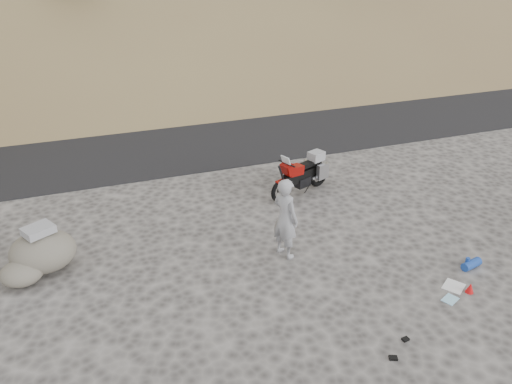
% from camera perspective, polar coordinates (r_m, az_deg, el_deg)
% --- Properties ---
extents(ground, '(140.00, 140.00, 0.00)m').
position_cam_1_polar(ground, '(10.34, 9.21, -8.64)').
color(ground, '#3E3B39').
rests_on(ground, ground).
extents(road, '(120.00, 7.00, 0.05)m').
position_cam_1_polar(road, '(17.85, -4.63, 7.20)').
color(road, black).
rests_on(road, ground).
extents(motorcycle, '(1.95, 1.02, 1.22)m').
position_cam_1_polar(motorcycle, '(13.02, 5.41, 2.05)').
color(motorcycle, black).
rests_on(motorcycle, ground).
extents(man, '(0.63, 0.75, 1.76)m').
position_cam_1_polar(man, '(10.65, 3.24, -7.11)').
color(man, '#929398').
rests_on(man, ground).
extents(boulder, '(1.53, 1.40, 1.01)m').
position_cam_1_polar(boulder, '(10.82, -23.18, -6.15)').
color(boulder, '#58544C').
rests_on(boulder, ground).
extents(small_rock, '(0.90, 0.84, 0.48)m').
position_cam_1_polar(small_rock, '(10.67, -25.19, -8.36)').
color(small_rock, '#58544C').
rests_on(small_rock, ground).
extents(gear_white_cloth, '(0.53, 0.51, 0.01)m').
position_cam_1_polar(gear_white_cloth, '(10.44, 21.65, -9.99)').
color(gear_white_cloth, white).
rests_on(gear_white_cloth, ground).
extents(gear_blue_mat, '(0.48, 0.28, 0.18)m').
position_cam_1_polar(gear_blue_mat, '(11.07, 23.40, -7.58)').
color(gear_blue_mat, '#1A3F9C').
rests_on(gear_blue_mat, ground).
extents(gear_bottle, '(0.10, 0.10, 0.23)m').
position_cam_1_polar(gear_bottle, '(11.03, 22.98, -7.45)').
color(gear_bottle, '#1A3F9C').
rests_on(gear_bottle, ground).
extents(gear_funnel, '(0.21, 0.21, 0.20)m').
position_cam_1_polar(gear_funnel, '(10.35, 23.27, -10.04)').
color(gear_funnel, red).
rests_on(gear_funnel, ground).
extents(gear_glove_a, '(0.16, 0.14, 0.04)m').
position_cam_1_polar(gear_glove_a, '(8.60, 15.41, -17.82)').
color(gear_glove_a, black).
rests_on(gear_glove_a, ground).
extents(gear_glove_b, '(0.13, 0.10, 0.04)m').
position_cam_1_polar(gear_glove_b, '(8.97, 16.71, -15.81)').
color(gear_glove_b, black).
rests_on(gear_glove_b, ground).
extents(gear_blue_cloth, '(0.37, 0.33, 0.01)m').
position_cam_1_polar(gear_blue_cloth, '(10.08, 21.30, -11.36)').
color(gear_blue_cloth, '#9AD2EE').
rests_on(gear_blue_cloth, ground).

